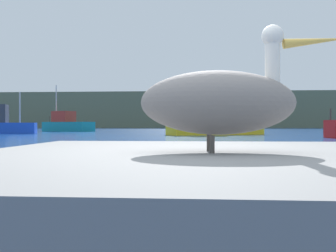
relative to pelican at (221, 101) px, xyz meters
name	(u,v)px	position (x,y,z in m)	size (l,w,h in m)	color
hillside_backdrop	(193,111)	(-0.46, 80.11, 2.81)	(140.00, 12.51, 7.62)	#5B664C
pier_dock	(218,209)	(-0.01, 0.00, -0.65)	(3.01, 2.81, 0.69)	slate
pelican	(221,101)	(0.00, 0.00, 0.00)	(1.28, 0.51, 0.77)	slate
fishing_boat_yellow	(213,123)	(1.30, 26.90, -0.04)	(7.78, 5.29, 4.42)	yellow
fishing_boat_teal	(67,124)	(-14.96, 39.73, -0.15)	(6.83, 4.98, 5.45)	teal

